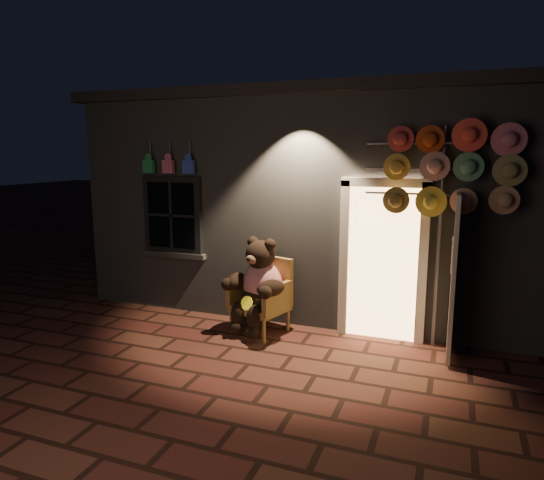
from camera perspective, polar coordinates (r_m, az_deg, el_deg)
The scene contains 5 objects.
ground at distance 6.03m, azimuth -2.83°, elevation -14.40°, with size 60.00×60.00×0.00m, color #552E20.
shop_building at distance 9.30m, azimuth 6.97°, elevation 5.41°, with size 7.30×5.95×3.51m.
wicker_armchair at distance 6.92m, azimuth -1.00°, elevation -6.47°, with size 0.87×0.83×1.05m.
teddy_bear at distance 6.76m, azimuth -1.62°, elevation -5.35°, with size 0.92×0.84×1.32m.
hat_rack at distance 6.30m, azimuth 20.12°, elevation 7.58°, with size 1.84×0.22×2.86m.
Camera 1 is at (2.20, -5.02, 2.52)m, focal length 32.00 mm.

